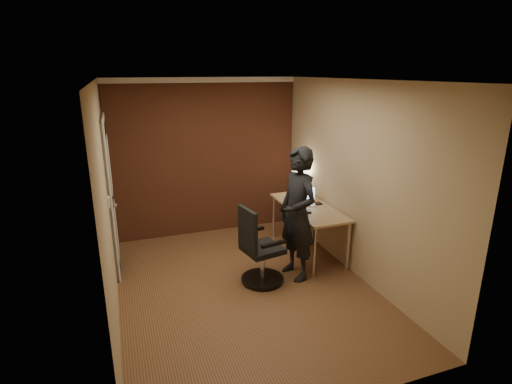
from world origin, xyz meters
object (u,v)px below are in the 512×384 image
laptop (304,198)px  office_chair (258,251)px  desk_lamp (302,168)px  mouse (308,212)px  person (298,214)px  desk (313,214)px  wallet (318,203)px

laptop → office_chair: office_chair is taller
desk_lamp → office_chair: 1.80m
office_chair → mouse: bearing=21.6°
laptop → person: bearing=-121.8°
desk → office_chair: bearing=-150.9°
desk_lamp → mouse: size_ratio=5.35×
mouse → office_chair: size_ratio=0.10×
desk_lamp → office_chair: bearing=-134.2°
office_chair → wallet: bearing=28.3°
laptop → person: size_ratio=0.24×
desk_lamp → person: size_ratio=0.31×
wallet → desk: bearing=-161.5°
laptop → wallet: size_ratio=3.74×
person → mouse: bearing=124.9°
desk → laptop: size_ratio=3.65×
laptop → wallet: laptop is taller
office_chair → person: bearing=1.3°
desk → mouse: mouse is taller
laptop → wallet: bearing=-38.9°
laptop → wallet: 0.22m
desk_lamp → person: bearing=-117.9°
wallet → office_chair: bearing=-151.7°
person → laptop: bearing=137.6°
laptop → wallet: (0.16, -0.13, -0.05)m
person → desk: bearing=127.1°
desk → wallet: size_ratio=13.64×
desk → office_chair: (-1.06, -0.59, -0.16)m
laptop → person: person is taller
desk → person: bearing=-132.3°
person → desk_lamp: bearing=141.5°
mouse → wallet: mouse is taller
desk → office_chair: office_chair is taller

